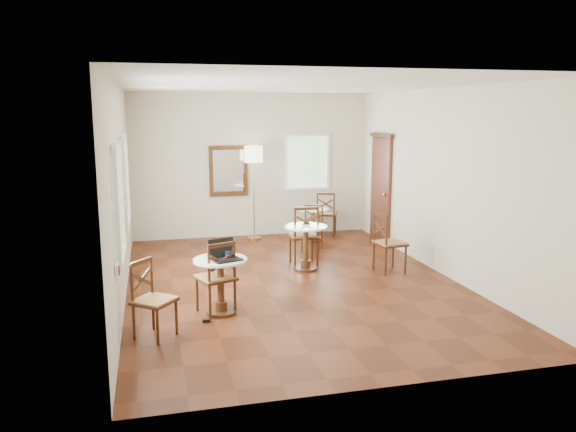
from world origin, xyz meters
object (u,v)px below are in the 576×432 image
object	(u,v)px
water_glass	(207,258)
power_adapter	(206,321)
chair_mid_b	(389,243)
chair_near_a	(216,277)
navy_mug	(229,255)
chair_back_a	(326,213)
chair_back_b	(312,228)
chair_near_b	(153,299)
floor_lamp	(253,161)
cafe_table_mid	(306,243)
cafe_table_back	(313,221)
cafe_table_near	(221,280)
laptop	(224,255)
chair_mid_a	(304,235)
mouse	(220,257)

from	to	relation	value
water_glass	power_adapter	xyz separation A→B (m)	(-0.04, -0.18, -0.77)
power_adapter	chair_mid_b	bearing A→B (deg)	26.28
chair_near_a	navy_mug	xyz separation A→B (m)	(0.16, -0.07, 0.31)
chair_near_a	chair_back_a	xyz separation A→B (m)	(2.86, 4.24, -0.02)
chair_back_b	power_adapter	xyz separation A→B (m)	(-2.36, -3.30, -0.41)
power_adapter	water_glass	bearing A→B (deg)	76.57
chair_mid_b	chair_back_b	world-z (taller)	chair_mid_b
chair_near_b	chair_back_b	size ratio (longest dim) A/B	1.07
floor_lamp	navy_mug	distance (m)	4.50
cafe_table_mid	chair_back_b	xyz separation A→B (m)	(0.49, 1.28, -0.03)
water_glass	cafe_table_back	bearing A→B (deg)	56.56
cafe_table_mid	floor_lamp	xyz separation A→B (m)	(-0.42, 2.50, 1.17)
cafe_table_back	chair_back_b	world-z (taller)	chair_back_b
cafe_table_back	chair_mid_b	distance (m)	2.54
cafe_table_back	chair_back_a	bearing A→B (deg)	49.09
cafe_table_near	laptop	bearing A→B (deg)	-42.95
chair_back_a	navy_mug	xyz separation A→B (m)	(-2.70, -4.31, 0.33)
chair_near_a	navy_mug	bearing A→B (deg)	134.42
floor_lamp	water_glass	bearing A→B (deg)	-107.99
laptop	navy_mug	bearing A→B (deg)	-11.61
chair_back_a	laptop	size ratio (longest dim) A/B	2.13
cafe_table_back	chair_near_a	distance (m)	4.43
chair_mid_a	mouse	world-z (taller)	chair_mid_a
cafe_table_mid	mouse	xyz separation A→B (m)	(-1.64, -1.74, 0.29)
mouse	cafe_table_near	bearing A→B (deg)	-83.56
chair_back_b	water_glass	bearing A→B (deg)	-99.06
cafe_table_back	chair_near_b	xyz separation A→B (m)	(-3.23, -4.35, 0.04)
chair_mid_a	navy_mug	world-z (taller)	chair_mid_a
chair_mid_b	water_glass	size ratio (longest dim) A/B	10.22
cafe_table_back	chair_near_b	bearing A→B (deg)	-126.63
chair_mid_b	cafe_table_near	bearing A→B (deg)	105.43
chair_mid_b	floor_lamp	distance (m)	3.60
chair_mid_a	laptop	size ratio (longest dim) A/B	2.39
floor_lamp	cafe_table_near	bearing A→B (deg)	-106.11
mouse	chair_near_a	bearing A→B (deg)	141.30
power_adapter	cafe_table_mid	bearing A→B (deg)	47.22
cafe_table_back	chair_near_a	xyz separation A→B (m)	(-2.41, -3.72, 0.07)
mouse	chair_mid_b	bearing A→B (deg)	15.04
chair_near_b	chair_back_a	distance (m)	6.10
chair_near_b	mouse	xyz separation A→B (m)	(0.87, 0.60, 0.30)
cafe_table_near	cafe_table_mid	world-z (taller)	cafe_table_mid
cafe_table_back	mouse	distance (m)	4.44
chair_near_b	chair_mid_a	size ratio (longest dim) A/B	0.88
cafe_table_near	power_adapter	bearing A→B (deg)	-129.34
cafe_table_mid	power_adapter	bearing A→B (deg)	-132.78
cafe_table_mid	chair_near_b	distance (m)	3.43
chair_near_a	chair_mid_b	xyz separation A→B (m)	(2.98, 1.25, 0.01)
chair_mid_a	mouse	size ratio (longest dim) A/B	12.01
cafe_table_mid	chair_mid_a	world-z (taller)	chair_mid_a
mouse	floor_lamp	bearing A→B (deg)	65.36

